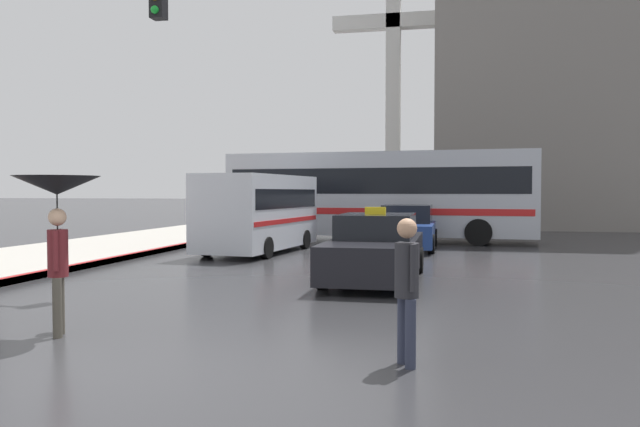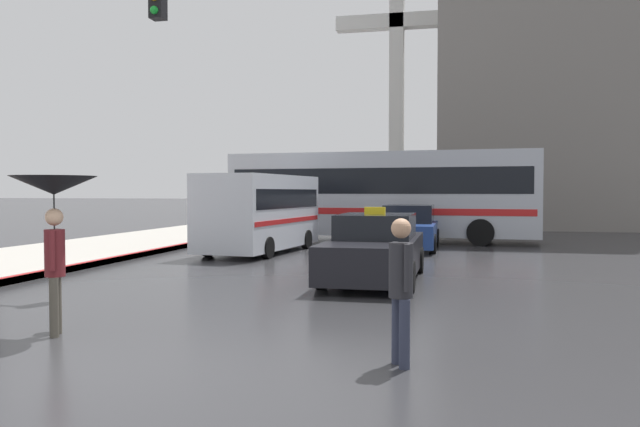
{
  "view_description": "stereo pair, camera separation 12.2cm",
  "coord_description": "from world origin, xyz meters",
  "px_view_note": "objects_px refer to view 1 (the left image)",
  "views": [
    {
      "loc": [
        3.67,
        -5.57,
        1.92
      ],
      "look_at": [
        0.62,
        8.82,
        1.4
      ],
      "focal_mm": 35.0,
      "sensor_mm": 36.0,
      "label": 1
    },
    {
      "loc": [
        3.79,
        -5.54,
        1.92
      ],
      "look_at": [
        0.62,
        8.82,
        1.4
      ],
      "focal_mm": 35.0,
      "sensor_mm": 36.0,
      "label": 2
    }
  ],
  "objects_px": {
    "sedan_red": "(407,229)",
    "ambulance_van": "(259,210)",
    "pedestrian_with_umbrella": "(57,203)",
    "pedestrian_man": "(407,281)",
    "taxi": "(376,249)",
    "monument_cross": "(393,64)",
    "traffic_light": "(52,68)",
    "city_bus": "(378,192)"
  },
  "relations": [
    {
      "from": "city_bus",
      "to": "pedestrian_man",
      "type": "distance_m",
      "value": 17.37
    },
    {
      "from": "ambulance_van",
      "to": "pedestrian_man",
      "type": "height_order",
      "value": "ambulance_van"
    },
    {
      "from": "ambulance_van",
      "to": "pedestrian_with_umbrella",
      "type": "xyz_separation_m",
      "value": [
        0.83,
        -11.41,
        0.42
      ]
    },
    {
      "from": "taxi",
      "to": "ambulance_van",
      "type": "xyz_separation_m",
      "value": [
        -4.32,
        5.29,
        0.69
      ]
    },
    {
      "from": "pedestrian_with_umbrella",
      "to": "pedestrian_man",
      "type": "xyz_separation_m",
      "value": [
        4.63,
        -0.47,
        -0.83
      ]
    },
    {
      "from": "sedan_red",
      "to": "pedestrian_with_umbrella",
      "type": "distance_m",
      "value": 14.2
    },
    {
      "from": "sedan_red",
      "to": "monument_cross",
      "type": "relative_size",
      "value": 0.25
    },
    {
      "from": "city_bus",
      "to": "pedestrian_man",
      "type": "bearing_deg",
      "value": -167.58
    },
    {
      "from": "city_bus",
      "to": "traffic_light",
      "type": "bearing_deg",
      "value": 161.64
    },
    {
      "from": "monument_cross",
      "to": "pedestrian_man",
      "type": "bearing_deg",
      "value": -84.41
    },
    {
      "from": "traffic_light",
      "to": "ambulance_van",
      "type": "bearing_deg",
      "value": 73.1
    },
    {
      "from": "pedestrian_with_umbrella",
      "to": "city_bus",
      "type": "bearing_deg",
      "value": -34.09
    },
    {
      "from": "sedan_red",
      "to": "pedestrian_man",
      "type": "distance_m",
      "value": 14.19
    },
    {
      "from": "city_bus",
      "to": "pedestrian_with_umbrella",
      "type": "distance_m",
      "value": 16.87
    },
    {
      "from": "city_bus",
      "to": "sedan_red",
      "type": "bearing_deg",
      "value": -151.73
    },
    {
      "from": "pedestrian_man",
      "to": "monument_cross",
      "type": "distance_m",
      "value": 35.17
    },
    {
      "from": "traffic_light",
      "to": "pedestrian_with_umbrella",
      "type": "bearing_deg",
      "value": -54.45
    },
    {
      "from": "ambulance_van",
      "to": "city_bus",
      "type": "height_order",
      "value": "city_bus"
    },
    {
      "from": "taxi",
      "to": "pedestrian_with_umbrella",
      "type": "relative_size",
      "value": 2.24
    },
    {
      "from": "pedestrian_with_umbrella",
      "to": "sedan_red",
      "type": "bearing_deg",
      "value": -41.08
    },
    {
      "from": "ambulance_van",
      "to": "pedestrian_with_umbrella",
      "type": "relative_size",
      "value": 2.65
    },
    {
      "from": "monument_cross",
      "to": "traffic_light",
      "type": "bearing_deg",
      "value": -98.48
    },
    {
      "from": "pedestrian_man",
      "to": "traffic_light",
      "type": "bearing_deg",
      "value": -148.51
    },
    {
      "from": "sedan_red",
      "to": "ambulance_van",
      "type": "bearing_deg",
      "value": 26.97
    },
    {
      "from": "sedan_red",
      "to": "traffic_light",
      "type": "relative_size",
      "value": 0.7
    },
    {
      "from": "taxi",
      "to": "pedestrian_man",
      "type": "xyz_separation_m",
      "value": [
        1.14,
        -6.59,
        0.28
      ]
    },
    {
      "from": "pedestrian_man",
      "to": "ambulance_van",
      "type": "bearing_deg",
      "value": 177.74
    },
    {
      "from": "ambulance_van",
      "to": "traffic_light",
      "type": "bearing_deg",
      "value": 79.25
    },
    {
      "from": "city_bus",
      "to": "pedestrian_man",
      "type": "height_order",
      "value": "city_bus"
    },
    {
      "from": "sedan_red",
      "to": "pedestrian_with_umbrella",
      "type": "bearing_deg",
      "value": 75.13
    },
    {
      "from": "taxi",
      "to": "pedestrian_with_umbrella",
      "type": "height_order",
      "value": "pedestrian_with_umbrella"
    },
    {
      "from": "sedan_red",
      "to": "pedestrian_man",
      "type": "bearing_deg",
      "value": 94.02
    },
    {
      "from": "taxi",
      "to": "monument_cross",
      "type": "height_order",
      "value": "monument_cross"
    },
    {
      "from": "traffic_light",
      "to": "city_bus",
      "type": "bearing_deg",
      "value": 66.89
    },
    {
      "from": "pedestrian_man",
      "to": "pedestrian_with_umbrella",
      "type": "bearing_deg",
      "value": -122.79
    },
    {
      "from": "taxi",
      "to": "pedestrian_man",
      "type": "height_order",
      "value": "pedestrian_man"
    },
    {
      "from": "pedestrian_with_umbrella",
      "to": "pedestrian_man",
      "type": "relative_size",
      "value": 1.31
    },
    {
      "from": "sedan_red",
      "to": "pedestrian_with_umbrella",
      "type": "xyz_separation_m",
      "value": [
        -3.63,
        -13.68,
        1.1
      ]
    },
    {
      "from": "monument_cross",
      "to": "pedestrian_with_umbrella",
      "type": "bearing_deg",
      "value": -92.27
    },
    {
      "from": "sedan_red",
      "to": "city_bus",
      "type": "bearing_deg",
      "value": -66.48
    },
    {
      "from": "taxi",
      "to": "city_bus",
      "type": "xyz_separation_m",
      "value": [
        -1.17,
        10.59,
        1.22
      ]
    },
    {
      "from": "city_bus",
      "to": "monument_cross",
      "type": "distance_m",
      "value": 18.56
    }
  ]
}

